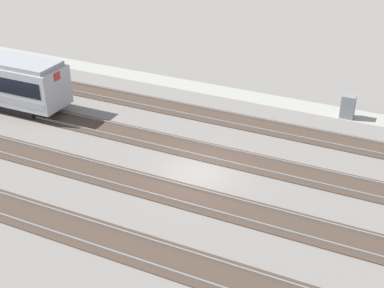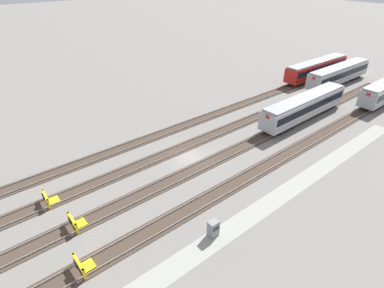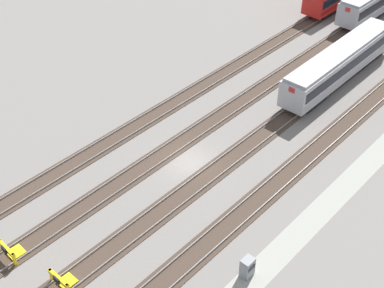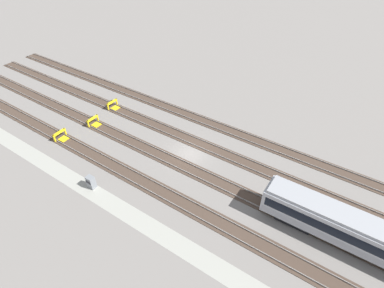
# 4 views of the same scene
# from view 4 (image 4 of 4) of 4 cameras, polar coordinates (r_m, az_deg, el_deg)

# --- Properties ---
(ground_plane) EXTENTS (400.00, 400.00, 0.00)m
(ground_plane) POSITION_cam_4_polar(r_m,az_deg,el_deg) (38.80, -0.44, -1.85)
(ground_plane) COLOR gray
(service_walkway) EXTENTS (54.00, 2.00, 0.01)m
(service_walkway) POSITION_cam_4_polar(r_m,az_deg,el_deg) (32.98, -11.93, -12.93)
(service_walkway) COLOR #9E9E93
(service_walkway) RESTS_ON ground
(rail_track_nearest) EXTENTS (90.00, 2.23, 0.21)m
(rail_track_nearest) POSITION_cam_4_polar(r_m,az_deg,el_deg) (34.80, -7.11, -8.34)
(rail_track_nearest) COLOR #47382D
(rail_track_nearest) RESTS_ON ground
(rail_track_near_inner) EXTENTS (90.00, 2.24, 0.21)m
(rail_track_near_inner) POSITION_cam_4_polar(r_m,az_deg,el_deg) (37.35, -2.49, -3.83)
(rail_track_near_inner) COLOR #47382D
(rail_track_near_inner) RESTS_ON ground
(rail_track_middle) EXTENTS (90.00, 2.24, 0.21)m
(rail_track_middle) POSITION_cam_4_polar(r_m,az_deg,el_deg) (40.29, 1.45, 0.08)
(rail_track_middle) COLOR #47382D
(rail_track_middle) RESTS_ON ground
(rail_track_far_inner) EXTENTS (90.00, 2.23, 0.21)m
(rail_track_far_inner) POSITION_cam_4_polar(r_m,az_deg,el_deg) (43.57, 4.83, 3.44)
(rail_track_far_inner) COLOR #47382D
(rail_track_far_inner) RESTS_ON ground
(subway_car_front_row_left_inner) EXTENTS (18.02, 2.96, 3.70)m
(subway_car_front_row_left_inner) POSITION_cam_4_polar(r_m,az_deg,el_deg) (32.34, 29.22, -14.65)
(subway_car_front_row_left_inner) COLOR #ADAFB7
(subway_car_front_row_left_inner) RESTS_ON ground
(bumper_stop_nearest_track) EXTENTS (1.37, 2.01, 1.22)m
(bumper_stop_nearest_track) POSITION_cam_4_polar(r_m,az_deg,el_deg) (44.56, -23.65, 1.42)
(bumper_stop_nearest_track) COLOR yellow
(bumper_stop_nearest_track) RESTS_ON ground
(bumper_stop_near_inner_track) EXTENTS (1.35, 2.00, 1.22)m
(bumper_stop_near_inner_track) POSITION_cam_4_polar(r_m,az_deg,el_deg) (45.70, -18.13, 4.03)
(bumper_stop_near_inner_track) COLOR yellow
(bumper_stop_near_inner_track) RESTS_ON ground
(bumper_stop_middle_track) EXTENTS (1.38, 2.01, 1.22)m
(bumper_stop_middle_track) POSITION_cam_4_polar(r_m,az_deg,el_deg) (48.72, -14.73, 7.16)
(bumper_stop_middle_track) COLOR yellow
(bumper_stop_middle_track) RESTS_ON ground
(electrical_cabinet) EXTENTS (0.90, 0.73, 1.60)m
(electrical_cabinet) POSITION_cam_4_polar(r_m,az_deg,el_deg) (36.01, -18.69, -6.88)
(electrical_cabinet) COLOR gray
(electrical_cabinet) RESTS_ON ground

